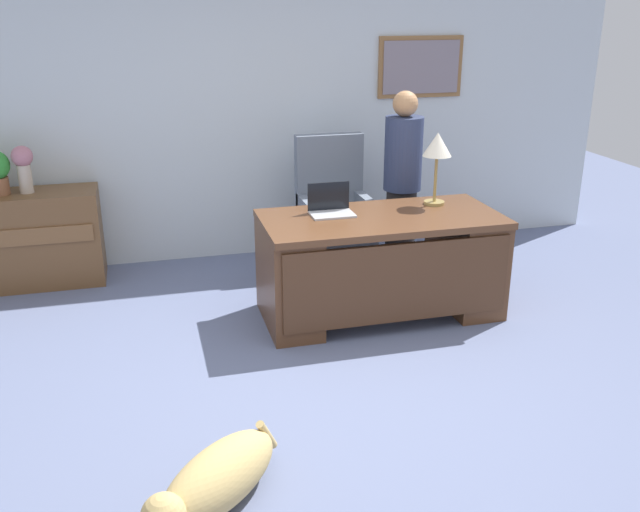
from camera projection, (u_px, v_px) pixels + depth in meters
The scene contains 10 objects.
ground_plane at pixel (328, 383), 4.40m from camera, with size 12.00×12.00×0.00m, color slate.
back_wall at pixel (254, 109), 6.29m from camera, with size 7.00×0.16×2.70m.
desk at pixel (381, 263), 5.22m from camera, with size 1.78×0.84×0.79m.
credenza at pixel (5, 241), 5.78m from camera, with size 1.56×0.50×0.80m.
armchair at pixel (333, 213), 6.12m from camera, with size 0.60×0.59×1.19m.
person_standing at pixel (402, 183), 5.92m from camera, with size 0.32×0.32×1.59m.
dog_lying at pixel (215, 480), 3.27m from camera, with size 0.75×0.72×0.30m.
laptop at pixel (331, 206), 5.16m from camera, with size 0.32×0.22×0.22m.
desk_lamp at pixel (437, 149), 5.27m from camera, with size 0.22×0.22×0.56m.
vase_with_flowers at pixel (23, 165), 5.62m from camera, with size 0.17×0.17×0.39m.
Camera 1 is at (-1.03, -3.71, 2.27)m, focal length 38.98 mm.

